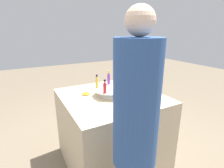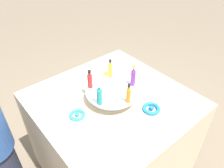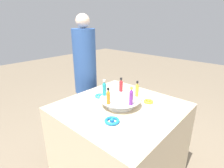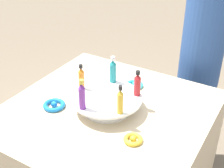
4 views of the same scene
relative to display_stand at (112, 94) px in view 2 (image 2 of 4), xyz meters
The scene contains 11 objects.
ground_plane 0.84m from the display_stand, ahead, with size 12.00×12.00×0.00m, color #756651.
party_table 0.44m from the display_stand, ahead, with size 0.97×0.97×0.79m.
display_stand is the anchor object (origin of this frame).
bottle_orange 0.17m from the display_stand, behind, with size 0.03×0.03×0.13m.
bottle_purple 0.18m from the display_stand, 106.75° to the right, with size 0.03×0.03×0.15m.
bottle_gold 0.17m from the display_stand, 34.75° to the right, with size 0.03×0.03×0.14m.
bottle_red 0.17m from the display_stand, 37.25° to the left, with size 0.03×0.03×0.13m.
bottle_teal 0.17m from the display_stand, 109.25° to the left, with size 0.03×0.03×0.14m.
ribbon_bow_teal 0.27m from the display_stand, 86.68° to the left, with size 0.10×0.10×0.03m.
ribbon_bow_blue 0.27m from the display_stand, 153.32° to the right, with size 0.11×0.11×0.03m.
ribbon_bow_gold 0.27m from the display_stand, 33.32° to the right, with size 0.08×0.08×0.03m.
Camera 2 is at (-0.84, 0.71, 1.75)m, focal length 35.00 mm.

